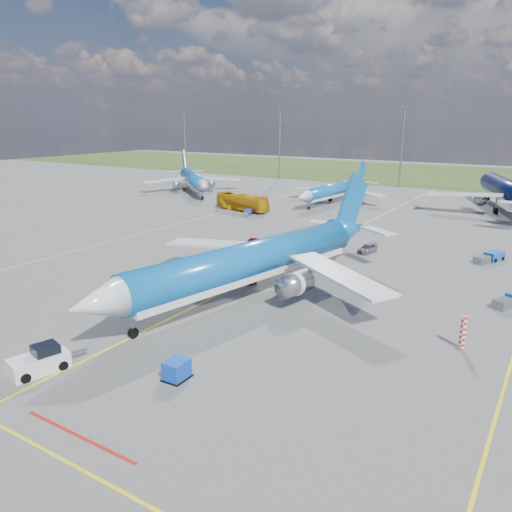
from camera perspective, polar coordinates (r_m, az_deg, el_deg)
The scene contains 17 objects.
ground at distance 51.29m, azimuth -9.48°, elevation -6.92°, with size 400.00×400.00×0.00m, color #585856.
grass_strip at distance 188.87m, azimuth 22.45°, elevation 8.44°, with size 400.00×80.00×0.01m, color #2D4719.
taxiway_lines at distance 73.03m, azimuth 5.09°, elevation 0.05°, with size 60.25×160.00×0.02m.
floodlight_masts at distance 146.95m, azimuth 24.00°, elevation 11.52°, with size 202.20×0.50×22.70m.
warning_post at distance 47.07m, azimuth 22.58°, elevation -8.08°, with size 0.50×0.50×3.00m, color red.
bg_jet_nw at distance 137.16m, azimuth -7.10°, elevation 7.24°, with size 29.39×38.57×10.10m, color #0B5CA7, non-canonical shape.
bg_jet_nnw at distance 119.91m, azimuth 8.82°, elevation 6.00°, with size 25.38×33.31×8.72m, color #0B5CA7, non-canonical shape.
bg_jet_n at distance 120.16m, azimuth 26.70°, elevation 4.55°, with size 36.86×48.38×12.67m, color #070D3B, non-canonical shape.
main_airliner at distance 56.34m, azimuth -0.64°, elevation -4.62°, with size 34.92×45.84×12.00m, color #0B5CA7, non-canonical shape.
pushback_tug at distance 43.72m, azimuth -23.42°, elevation -10.96°, with size 3.30×6.23×2.07m.
uld_container at distance 39.67m, azimuth -9.05°, elevation -12.70°, with size 1.50×1.88×1.50m, color #0D3FB9.
apron_bus at distance 108.46m, azimuth -1.60°, elevation 6.17°, with size 3.07×13.12×3.65m, color #C48A0B.
service_car_a at distance 76.88m, azimuth -0.48°, elevation 1.46°, with size 1.75×4.36×1.49m, color #999999.
service_car_b at distance 75.72m, azimuth 3.17°, elevation 1.18°, with size 2.29×4.96×1.38m, color #999999.
service_car_c at distance 76.24m, azimuth 12.63°, elevation 0.86°, with size 1.70×4.18×1.21m, color #999999.
baggage_tug_c at distance 103.28m, azimuth -0.97°, elevation 4.95°, with size 3.01×4.83×1.06m.
baggage_tug_e at distance 77.07m, azimuth 25.17°, elevation -0.13°, with size 3.58×5.56×1.22m.
Camera 1 is at (31.95, -35.14, 19.35)m, focal length 35.00 mm.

